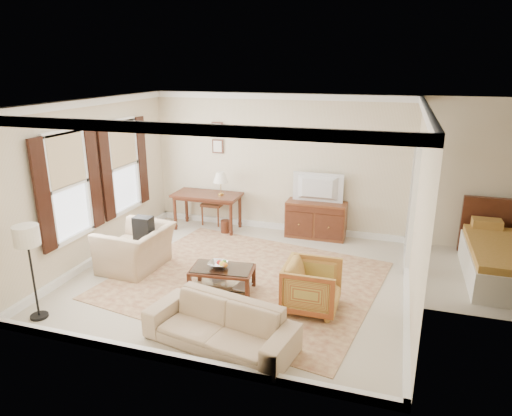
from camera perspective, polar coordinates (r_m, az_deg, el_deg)
The scene contains 20 objects.
room_shell at distance 7.13m, azimuth -2.29°, elevation 9.62°, with size 5.51×5.01×2.91m.
window_front at distance 8.05m, azimuth -22.42°, elevation 2.53°, with size 0.12×1.56×1.80m, color #CCB284, non-canonical shape.
window_rear at distance 9.29m, azimuth -16.23°, elevation 5.04°, with size 0.12×1.56×1.80m, color #CCB284, non-canonical shape.
doorway at distance 8.50m, azimuth 18.91°, elevation 0.32°, with size 0.10×1.12×2.25m, color white, non-canonical shape.
rug at distance 7.73m, azimuth -1.29°, elevation -8.94°, with size 4.15×3.56×0.01m, color brown.
writing_desk at distance 9.89m, azimuth -6.12°, elevation 1.18°, with size 1.45×0.72×0.79m.
desk_chair at distance 10.25m, azimuth -5.39°, elevation 0.88°, with size 0.45×0.45×1.05m, color brown, non-canonical shape.
desk_lamp at distance 9.67m, azimuth -4.43°, elevation 3.07°, with size 0.32×0.32×0.50m, color silver, non-canonical shape.
framed_prints at distance 9.97m, azimuth -4.83°, elevation 8.77°, with size 0.25×0.04×0.68m, color #4C2315, non-canonical shape.
sideboard at distance 9.52m, azimuth 7.50°, elevation -1.45°, with size 1.23×0.47×0.76m, color brown.
tv at distance 9.25m, azimuth 7.69°, elevation 3.59°, with size 0.98×0.56×0.13m, color black.
coffee_table at distance 7.26m, azimuth -4.25°, elevation -8.15°, with size 1.03×0.68×0.41m.
fruit_bowl at distance 7.23m, azimuth -4.78°, elevation -6.93°, with size 0.42×0.42×0.10m, color silver.
book_a at distance 7.42m, azimuth -5.68°, elevation -8.86°, with size 0.28×0.04×0.38m, color brown.
book_b at distance 7.23m, azimuth -2.44°, elevation -9.55°, with size 0.28×0.03×0.38m, color brown.
striped_armchair at distance 6.76m, azimuth 7.03°, elevation -9.45°, with size 0.78×0.73×0.81m, color #9B4921.
club_armchair at distance 8.23m, azimuth -14.85°, elevation -4.01°, with size 1.17×0.76×1.02m, color tan.
backpack at distance 8.15m, azimuth -13.89°, elevation -2.27°, with size 0.32×0.22×0.40m, color black.
sofa at distance 5.95m, azimuth -4.51°, elevation -13.59°, with size 1.96×0.57×0.77m, color tan.
floor_lamp at distance 6.92m, azimuth -26.67°, elevation -3.89°, with size 0.34×0.34×1.39m.
Camera 1 is at (2.38, -6.65, 3.46)m, focal length 32.00 mm.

